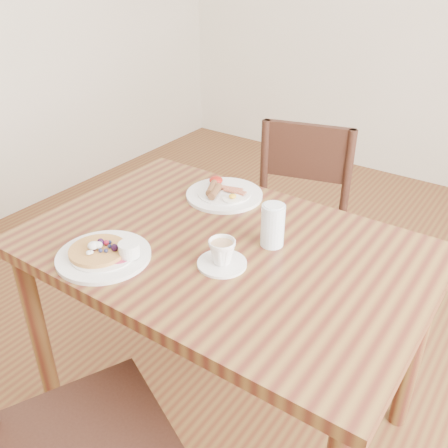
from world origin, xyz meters
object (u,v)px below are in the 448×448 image
at_px(water_glass, 273,225).
at_px(teacup_saucer, 222,255).
at_px(chair_near, 59,448).
at_px(breakfast_plate, 223,193).
at_px(chair_far, 295,222).
at_px(dining_table, 224,271).
at_px(pancake_plate, 105,254).

bearing_deg(water_glass, teacup_saucer, -109.24).
xyz_separation_m(chair_near, breakfast_plate, (-0.15, 0.90, 0.27)).
bearing_deg(chair_far, dining_table, 82.09).
xyz_separation_m(breakfast_plate, water_glass, (0.30, -0.18, 0.05)).
bearing_deg(chair_near, water_glass, 102.53).
bearing_deg(water_glass, pancake_plate, -136.50).
height_order(breakfast_plate, teacup_saucer, teacup_saucer).
distance_m(chair_near, teacup_saucer, 0.63).
bearing_deg(water_glass, chair_far, 109.46).
bearing_deg(chair_near, pancake_plate, 142.40).
bearing_deg(pancake_plate, chair_far, 80.41).
distance_m(chair_far, breakfast_plate, 0.49).
bearing_deg(pancake_plate, teacup_saucer, 29.07).
bearing_deg(chair_far, chair_near, 76.91).
relative_size(pancake_plate, teacup_saucer, 1.93).
height_order(dining_table, breakfast_plate, breakfast_plate).
xyz_separation_m(chair_near, teacup_saucer, (0.09, 0.55, 0.29)).
bearing_deg(dining_table, teacup_saucer, -58.04).
height_order(chair_near, chair_far, same).
xyz_separation_m(pancake_plate, breakfast_plate, (0.05, 0.51, -0.00)).
relative_size(pancake_plate, breakfast_plate, 1.00).
bearing_deg(chair_far, breakfast_plate, 60.46).
bearing_deg(pancake_plate, chair_near, -62.07).
relative_size(dining_table, teacup_saucer, 8.57).
height_order(dining_table, chair_far, chair_far).
distance_m(dining_table, teacup_saucer, 0.17).
height_order(pancake_plate, water_glass, water_glass).
bearing_deg(chair_far, water_glass, 94.18).
relative_size(chair_near, pancake_plate, 3.26).
xyz_separation_m(dining_table, chair_near, (-0.03, -0.64, -0.16)).
distance_m(pancake_plate, water_glass, 0.49).
height_order(dining_table, teacup_saucer, teacup_saucer).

